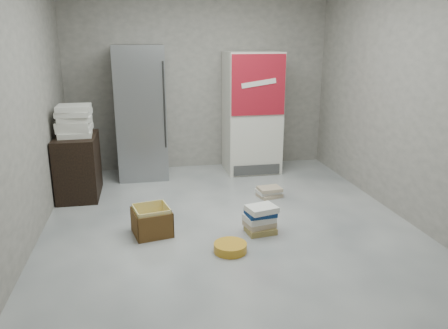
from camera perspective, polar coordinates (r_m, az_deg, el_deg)
ground at (r=4.77m, az=0.93°, el=-8.44°), size 5.00×5.00×0.00m
room_shell at (r=4.34m, az=1.04°, el=13.66°), size 4.04×5.04×2.82m
steel_fridge at (r=6.46m, az=-10.77°, el=6.66°), size 0.70×0.72×1.90m
coke_cooler at (r=6.67m, az=3.66°, el=6.80°), size 0.80×0.73×1.80m
wood_shelf at (r=5.93m, az=-18.50°, el=-0.20°), size 0.50×0.80×0.80m
supply_box_stack at (r=5.80m, az=-18.96°, el=5.44°), size 0.44×0.45×0.39m
phonebook_stack_main at (r=4.66m, az=4.76°, el=-7.09°), size 0.36×0.34×0.30m
phonebook_stack_side at (r=5.72m, az=5.91°, el=-3.57°), size 0.34×0.30×0.13m
cardboard_box at (r=4.68m, az=-9.39°, el=-7.52°), size 0.45×0.45×0.30m
bucket_lid at (r=4.29m, az=0.83°, el=-10.79°), size 0.35×0.35×0.09m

